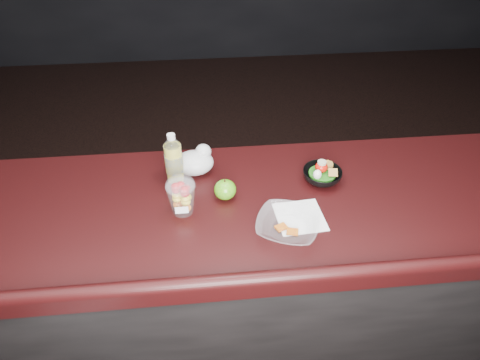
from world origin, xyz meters
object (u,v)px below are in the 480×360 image
at_px(fruit_cup, 181,195).
at_px(snack_bowl, 322,175).
at_px(lemonade_bottle, 174,161).
at_px(takeout_bowl, 288,226).
at_px(green_apple, 225,190).

distance_m(fruit_cup, snack_bowl, 0.54).
bearing_deg(fruit_cup, snack_bowl, 13.08).
distance_m(lemonade_bottle, takeout_bowl, 0.49).
bearing_deg(green_apple, snack_bowl, 9.72).
bearing_deg(green_apple, lemonade_bottle, 145.86).
xyz_separation_m(lemonade_bottle, takeout_bowl, (0.37, -0.31, -0.06)).
height_order(lemonade_bottle, fruit_cup, lemonade_bottle).
distance_m(lemonade_bottle, green_apple, 0.22).
bearing_deg(takeout_bowl, green_apple, 135.21).
xyz_separation_m(snack_bowl, takeout_bowl, (-0.18, -0.25, -0.00)).
relative_size(lemonade_bottle, green_apple, 2.45).
xyz_separation_m(fruit_cup, green_apple, (0.15, 0.06, -0.04)).
xyz_separation_m(fruit_cup, snack_bowl, (0.52, 0.12, -0.05)).
height_order(fruit_cup, takeout_bowl, fruit_cup).
distance_m(fruit_cup, takeout_bowl, 0.37).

